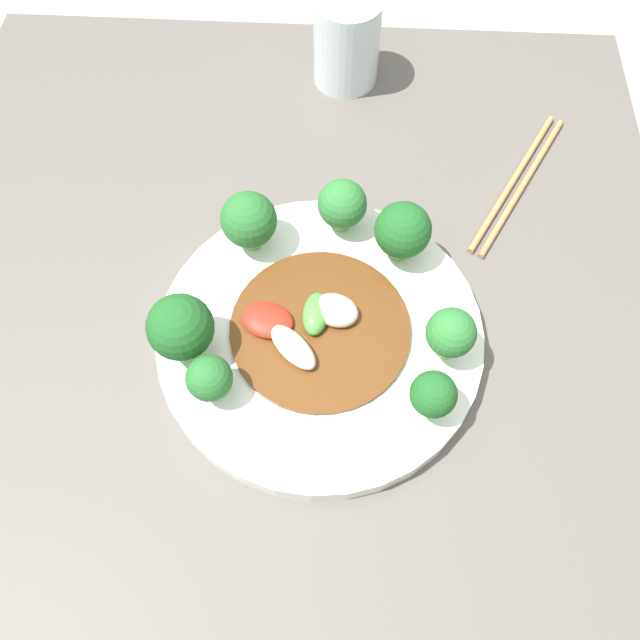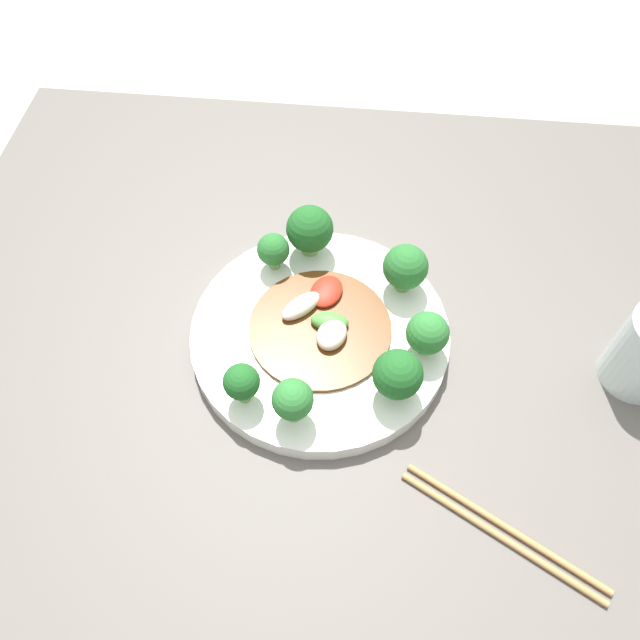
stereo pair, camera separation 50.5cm
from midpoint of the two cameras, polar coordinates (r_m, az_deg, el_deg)
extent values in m
plane|color=#B7B2A8|center=(1.35, 5.23, -23.59)|extent=(8.00, 8.00, 0.00)
cube|color=#5B5651|center=(0.99, 6.91, -19.77)|extent=(0.98, 0.81, 0.73)
cylinder|color=white|center=(0.63, 12.66, -15.06)|extent=(0.31, 0.31, 0.02)
cylinder|color=#70A356|center=(0.64, 24.30, -15.91)|extent=(0.02, 0.02, 0.02)
sphere|color=#2D7533|center=(0.62, 25.19, -15.07)|extent=(0.05, 0.05, 0.05)
cylinder|color=#89B76B|center=(0.58, 11.59, -25.09)|extent=(0.02, 0.02, 0.02)
sphere|color=#2D7533|center=(0.55, 12.14, -24.60)|extent=(0.04, 0.04, 0.04)
cylinder|color=#70A356|center=(0.64, 6.82, -6.49)|extent=(0.01, 0.01, 0.02)
sphere|color=#286B2D|center=(0.62, 7.04, -5.45)|extent=(0.04, 0.04, 0.04)
cylinder|color=#70A356|center=(0.57, 5.45, -23.25)|extent=(0.01, 0.01, 0.02)
sphere|color=#1E5B23|center=(0.55, 5.69, -22.72)|extent=(0.04, 0.04, 0.04)
cylinder|color=#7AAD5B|center=(0.66, 10.90, -4.45)|extent=(0.02, 0.02, 0.02)
sphere|color=#1E5B23|center=(0.63, 11.37, -2.98)|extent=(0.06, 0.06, 0.06)
cylinder|color=#70A356|center=(0.66, 21.04, -8.62)|extent=(0.02, 0.02, 0.02)
sphere|color=#286B2D|center=(0.64, 21.87, -7.41)|extent=(0.05, 0.05, 0.05)
cylinder|color=#70A356|center=(0.61, 22.17, -21.11)|extent=(0.02, 0.02, 0.02)
sphere|color=#1E5B23|center=(0.59, 23.18, -20.37)|extent=(0.05, 0.05, 0.05)
cylinder|color=#5B3314|center=(0.62, 12.91, -14.62)|extent=(0.17, 0.17, 0.01)
ellipsoid|color=silver|center=(0.61, 11.01, -12.21)|extent=(0.06, 0.06, 0.02)
ellipsoid|color=#4C933D|center=(0.61, 14.08, -13.97)|extent=(0.05, 0.03, 0.02)
ellipsoid|color=beige|center=(0.61, 14.57, -15.59)|extent=(0.05, 0.05, 0.02)
ellipsoid|color=red|center=(0.63, 13.17, -10.17)|extent=(0.05, 0.06, 0.01)
cylinder|color=#AD7F4C|center=(0.67, 33.84, -32.80)|extent=(0.20, 0.11, 0.01)
cylinder|color=#AD7F4C|center=(0.67, 34.10, -31.83)|extent=(0.20, 0.11, 0.01)
camera|label=1|loc=(0.25, -40.28, 35.30)|focal=35.00mm
camera|label=2|loc=(0.25, 139.72, -35.30)|focal=35.00mm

